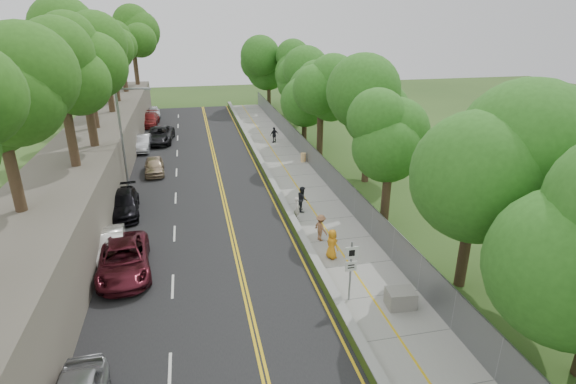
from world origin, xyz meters
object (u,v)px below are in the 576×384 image
at_px(signpost, 351,265).
at_px(concrete_block, 400,298).
at_px(car_1, 110,245).
at_px(car_2, 124,259).
at_px(person_far, 274,135).
at_px(construction_barrel, 303,157).
at_px(painter_0, 332,244).
at_px(streetlight, 125,134).

bearing_deg(signpost, concrete_block, -24.61).
bearing_deg(car_1, car_2, -69.92).
height_order(car_1, person_far, person_far).
bearing_deg(car_1, construction_barrel, 38.93).
relative_size(painter_0, person_far, 1.03).
height_order(car_1, painter_0, painter_0).
distance_m(car_2, painter_0, 11.14).
xyz_separation_m(signpost, concrete_block, (2.15, -0.98, -1.49)).
bearing_deg(car_1, streetlight, 83.35).
xyz_separation_m(construction_barrel, concrete_block, (-1.10, -22.63, 0.02)).
xyz_separation_m(construction_barrel, car_1, (-14.90, -14.80, 0.29)).
height_order(concrete_block, car_2, car_2).
height_order(streetlight, construction_barrel, streetlight).
distance_m(car_1, person_far, 25.81).
bearing_deg(car_2, person_far, 56.95).
height_order(signpost, construction_barrel, signpost).
bearing_deg(construction_barrel, streetlight, -162.60).
relative_size(streetlight, car_2, 1.41).
xyz_separation_m(streetlight, painter_0, (11.91, -13.00, -3.73)).
relative_size(car_1, painter_0, 2.49).
bearing_deg(concrete_block, signpost, 155.39).
bearing_deg(streetlight, painter_0, -47.50).
distance_m(streetlight, concrete_block, 22.98).
xyz_separation_m(streetlight, car_2, (0.81, -12.12, -3.81)).
relative_size(car_2, painter_0, 3.27).
bearing_deg(painter_0, person_far, -27.26).
relative_size(signpost, painter_0, 1.79).
bearing_deg(car_2, construction_barrel, 44.90).
bearing_deg(construction_barrel, car_2, -129.79).
xyz_separation_m(signpost, car_2, (-10.70, 4.90, -1.14)).
relative_size(streetlight, person_far, 4.76).
xyz_separation_m(streetlight, signpost, (11.51, -17.02, -2.68)).
relative_size(signpost, person_far, 1.84).
height_order(streetlight, person_far, streetlight).
distance_m(construction_barrel, person_far, 7.32).
bearing_deg(person_far, construction_barrel, 78.99).
distance_m(signpost, construction_barrel, 21.94).
relative_size(streetlight, concrete_block, 6.28).
relative_size(streetlight, car_1, 1.86).
height_order(signpost, car_2, signpost).
relative_size(signpost, concrete_block, 2.43).
relative_size(concrete_block, person_far, 0.76).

